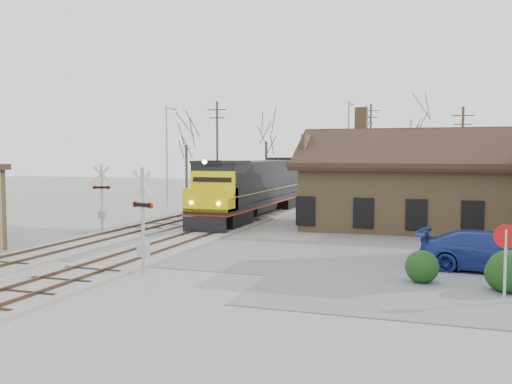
% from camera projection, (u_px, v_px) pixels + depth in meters
% --- Properties ---
extents(ground, '(140.00, 140.00, 0.00)m').
position_uv_depth(ground, '(162.00, 248.00, 28.89)').
color(ground, '#9D988E').
rests_on(ground, ground).
extents(road, '(60.00, 9.00, 0.03)m').
position_uv_depth(road, '(162.00, 248.00, 28.89)').
color(road, slate).
rests_on(road, ground).
extents(track_main, '(3.40, 90.00, 0.24)m').
position_uv_depth(track_main, '(257.00, 216.00, 43.06)').
color(track_main, '#9D988E').
rests_on(track_main, ground).
extents(track_siding, '(3.40, 90.00, 0.24)m').
position_uv_depth(track_siding, '(202.00, 214.00, 44.50)').
color(track_siding, '#9D988E').
rests_on(track_siding, ground).
extents(depot, '(15.20, 9.31, 7.90)m').
position_uv_depth(depot, '(420.00, 191.00, 36.23)').
color(depot, olive).
rests_on(depot, ground).
extents(locomotive_lead, '(2.96, 19.80, 4.39)m').
position_uv_depth(locomotive_lead, '(255.00, 187.00, 42.46)').
color(locomotive_lead, black).
rests_on(locomotive_lead, ground).
extents(locomotive_trailing, '(2.96, 19.80, 4.16)m').
position_uv_depth(locomotive_trailing, '(315.00, 176.00, 61.43)').
color(locomotive_trailing, black).
rests_on(locomotive_trailing, ground).
extents(crossbuck_near, '(1.16, 0.52, 4.27)m').
position_uv_depth(crossbuck_near, '(143.00, 224.00, 22.74)').
color(crossbuck_near, '#A5A8AD').
rests_on(crossbuck_near, ground).
extents(crossbuck_far, '(1.14, 0.42, 4.10)m').
position_uv_depth(crossbuck_far, '(102.00, 199.00, 35.83)').
color(crossbuck_far, '#A5A8AD').
rests_on(crossbuck_far, ground).
extents(do_not_enter_sign, '(0.77, 0.09, 2.58)m').
position_uv_depth(do_not_enter_sign, '(506.00, 250.00, 18.17)').
color(do_not_enter_sign, '#A5A8AD').
rests_on(do_not_enter_sign, ground).
extents(parked_car, '(5.88, 2.85, 1.65)m').
position_uv_depth(parked_car, '(491.00, 252.00, 23.19)').
color(parked_car, navy).
rests_on(parked_car, ground).
extents(hedge_a, '(1.24, 1.24, 1.24)m').
position_uv_depth(hedge_a, '(422.00, 267.00, 21.17)').
color(hedge_a, '#133311').
rests_on(hedge_a, ground).
extents(hedge_b, '(1.26, 1.26, 1.26)m').
position_uv_depth(hedge_b, '(503.00, 273.00, 19.96)').
color(hedge_b, '#133311').
rests_on(hedge_b, ground).
extents(hedge_c, '(1.50, 1.50, 1.50)m').
position_uv_depth(hedge_c, '(509.00, 272.00, 19.67)').
color(hedge_c, '#133311').
rests_on(hedge_c, ground).
extents(streetlight_a, '(0.25, 2.04, 8.94)m').
position_uv_depth(streetlight_a, '(168.00, 151.00, 50.81)').
color(streetlight_a, '#A5A8AD').
rests_on(streetlight_a, ground).
extents(streetlight_b, '(0.25, 2.04, 9.24)m').
position_uv_depth(streetlight_b, '(349.00, 149.00, 48.93)').
color(streetlight_b, '#A5A8AD').
rests_on(streetlight_b, ground).
extents(streetlight_c, '(0.25, 2.04, 8.32)m').
position_uv_depth(streetlight_c, '(410.00, 154.00, 60.33)').
color(streetlight_c, '#A5A8AD').
rests_on(streetlight_c, ground).
extents(utility_pole_a, '(2.00, 0.24, 9.86)m').
position_uv_depth(utility_pole_a, '(217.00, 149.00, 56.42)').
color(utility_pole_a, '#382D23').
rests_on(utility_pole_a, ground).
extents(utility_pole_b, '(2.00, 0.24, 10.63)m').
position_uv_depth(utility_pole_b, '(370.00, 147.00, 68.39)').
color(utility_pole_b, '#382D23').
rests_on(utility_pole_b, ground).
extents(utility_pole_c, '(2.00, 0.24, 9.01)m').
position_uv_depth(utility_pole_c, '(462.00, 154.00, 52.02)').
color(utility_pole_c, '#382D23').
rests_on(utility_pole_c, ground).
extents(tree_a, '(3.78, 3.78, 9.25)m').
position_uv_depth(tree_a, '(186.00, 137.00, 62.90)').
color(tree_a, '#382D23').
rests_on(tree_a, ground).
extents(tree_b, '(4.09, 4.09, 10.01)m').
position_uv_depth(tree_b, '(266.00, 133.00, 66.68)').
color(tree_b, '#382D23').
rests_on(tree_b, ground).
extents(tree_c, '(4.87, 4.87, 11.93)m').
position_uv_depth(tree_c, '(369.00, 124.00, 74.34)').
color(tree_c, '#382D23').
rests_on(tree_c, ground).
extents(tree_d, '(4.95, 4.95, 12.12)m').
position_uv_depth(tree_d, '(422.00, 120.00, 66.04)').
color(tree_d, '#382D23').
rests_on(tree_d, ground).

